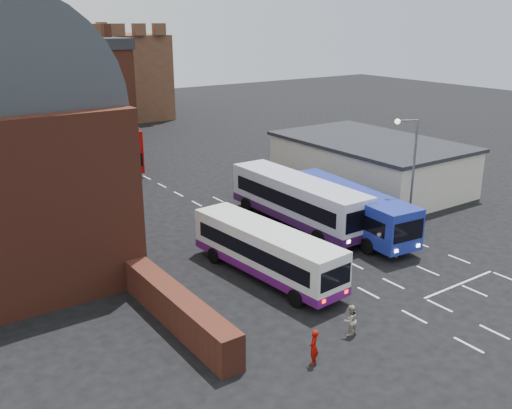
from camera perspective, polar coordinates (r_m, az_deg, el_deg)
ground at (r=32.79m, az=10.16°, el=-8.17°), size 180.00×180.00×0.00m
forecourt_wall at (r=28.40m, az=-7.78°, el=-10.39°), size 1.20×10.00×1.80m
cream_building at (r=51.45m, az=11.25°, el=4.10°), size 10.40×16.40×4.25m
brick_terrace at (r=68.71m, az=-22.13°, el=9.48°), size 22.00×10.00×11.00m
castle_keep at (r=90.98m, az=-17.76°, el=12.11°), size 22.00×22.00×12.00m
bus_white_outbound at (r=32.94m, az=1.00°, el=-4.41°), size 3.42×11.00×2.96m
bus_white_inbound at (r=41.11m, az=4.20°, el=0.65°), size 3.21×12.63×3.44m
bus_blue at (r=40.09m, az=9.23°, el=-0.24°), size 3.77×11.86×3.18m
bus_red_double at (r=58.82m, az=-14.29°, el=5.85°), size 3.21×11.18×4.43m
street_lamp at (r=39.49m, az=15.13°, el=3.69°), size 1.54×0.85×8.17m
pedestrian_red at (r=25.60m, az=5.80°, el=-13.99°), size 0.71×0.66×1.63m
pedestrian_beige at (r=27.90m, az=9.41°, el=-11.34°), size 0.79×0.63×1.54m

